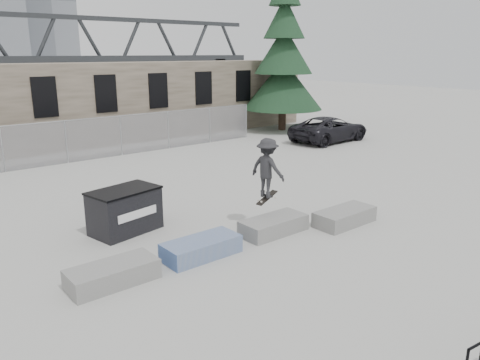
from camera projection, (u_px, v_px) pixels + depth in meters
name	position (u px, v px, depth m)	size (l,w,h in m)	color
ground	(233.00, 244.00, 12.75)	(120.00, 120.00, 0.00)	#A1A19D
stone_wall	(38.00, 108.00, 24.26)	(36.00, 2.58, 4.50)	#685C4D
chainlink_fence	(66.00, 141.00, 21.80)	(22.06, 0.06, 2.02)	gray
planter_far_left	(113.00, 273.00, 10.51)	(2.00, 0.90, 0.46)	gray
planter_center_left	(201.00, 247.00, 11.91)	(2.00, 0.90, 0.46)	#34579E
planter_center_right	(274.00, 225.00, 13.46)	(2.00, 0.90, 0.46)	gray
planter_offset	(345.00, 216.00, 14.18)	(2.00, 0.90, 0.46)	gray
dumpster	(125.00, 210.00, 13.47)	(2.13, 1.53, 1.28)	black
spruce_tree	(284.00, 60.00, 30.35)	(5.19, 5.19, 11.50)	#38281E
truss_bridge	(23.00, 60.00, 58.79)	(70.00, 3.00, 9.80)	#2D3033
suv	(330.00, 129.00, 27.31)	(2.39, 5.19, 1.44)	black
skateboarder	(267.00, 168.00, 13.43)	(0.83, 1.22, 1.91)	#28282A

